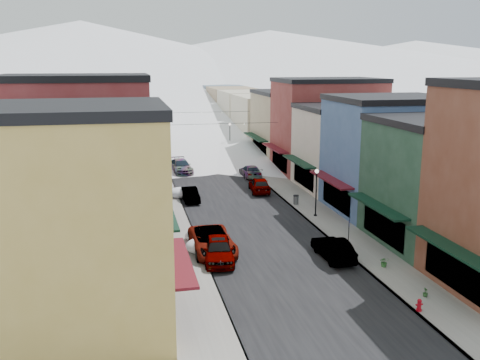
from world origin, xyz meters
name	(u,v)px	position (x,y,z in m)	size (l,w,h in m)	color
ground	(342,339)	(0.00, 0.00, 0.00)	(600.00, 600.00, 0.00)	gray
road	(191,149)	(0.00, 60.00, 0.01)	(10.00, 160.00, 0.01)	black
sidewalk_left	(149,150)	(-6.60, 60.00, 0.07)	(3.20, 160.00, 0.15)	gray
sidewalk_right	(232,147)	(6.60, 60.00, 0.07)	(3.20, 160.00, 0.15)	gray
curb_left	(159,150)	(-5.05, 60.00, 0.07)	(0.10, 160.00, 0.15)	slate
curb_right	(223,148)	(5.05, 60.00, 0.07)	(0.10, 160.00, 0.15)	slate
bldg_l_yellow	(64,221)	(-13.19, 4.00, 5.76)	(11.30, 8.70, 11.50)	#B99944
bldg_l_cream	(79,199)	(-13.19, 12.50, 4.76)	(11.30, 8.20, 9.50)	beige
bldg_l_brick_near	(79,155)	(-13.69, 20.50, 6.26)	(12.30, 8.20, 12.50)	maroon
bldg_l_grayblue	(92,158)	(-13.19, 29.00, 4.51)	(11.30, 9.20, 9.00)	#7989A2
bldg_l_brick_far	(87,135)	(-14.19, 38.00, 5.51)	(13.30, 9.20, 11.00)	brown
bldg_l_tan	(100,129)	(-13.19, 48.00, 5.01)	(11.30, 11.20, 10.00)	tan
bldg_r_green	(447,181)	(13.19, 12.00, 4.76)	(11.30, 9.20, 9.50)	#1E3F2C
bldg_r_blue	(390,154)	(13.19, 21.00, 5.26)	(11.30, 9.20, 10.50)	#3C5989
bldg_r_cream	(353,147)	(13.69, 30.00, 4.51)	(12.30, 9.20, 9.00)	beige
bldg_r_brick_far	(327,126)	(14.19, 39.00, 5.76)	(13.30, 9.20, 11.50)	maroon
bldg_r_tan	(294,125)	(13.19, 49.00, 4.76)	(11.30, 11.20, 9.50)	#9A8665
distant_blocks	(176,111)	(0.00, 83.00, 4.00)	(34.00, 55.00, 8.00)	gray
mountain_ridge	(103,59)	(-19.47, 277.18, 14.36)	(670.00, 340.00, 34.00)	silver
overhead_cables	(202,118)	(0.00, 47.50, 6.20)	(16.40, 15.04, 0.04)	black
car_white_suv	(212,241)	(-4.30, 13.46, 0.87)	(2.88, 6.24, 1.73)	white
car_silver_sedan	(219,249)	(-4.15, 11.75, 0.85)	(2.01, 4.99, 1.70)	#A9ACB2
car_dark_hatch	(190,195)	(-4.07, 28.22, 0.67)	(1.41, 4.05, 1.33)	black
car_silver_wagon	(181,166)	(-3.50, 42.23, 0.81)	(2.27, 5.59, 1.62)	#97999F
car_green_sedan	(333,248)	(3.72, 10.48, 0.76)	(1.62, 4.63, 1.53)	black
car_gray_suv	(259,185)	(3.50, 30.44, 0.81)	(1.92, 4.77, 1.62)	gray
car_black_sedan	(250,171)	(4.30, 37.85, 0.71)	(2.00, 4.92, 1.43)	black
car_lane_silver	(183,142)	(-0.97, 62.93, 0.79)	(1.88, 4.66, 1.59)	#A9ABB1
car_lane_white	(198,138)	(2.20, 67.56, 0.70)	(2.34, 5.07, 1.41)	#BDBDBF
fire_hydrant	(419,305)	(5.20, 1.71, 0.47)	(0.41, 0.31, 0.70)	#AC0915
parking_sign	(349,231)	(5.50, 11.98, 1.41)	(0.11, 0.28, 2.15)	black
trash_can	(296,200)	(5.56, 24.39, 0.61)	(0.53, 0.53, 0.89)	slate
streetlamp_near	(316,187)	(6.06, 20.37, 2.78)	(0.35, 0.35, 4.17)	black
streetlamp_far	(230,134)	(5.20, 55.00, 2.92)	(0.37, 0.37, 4.39)	black
planter_near	(384,262)	(6.35, 8.01, 0.49)	(0.62, 0.53, 0.68)	#327032
planter_far	(425,292)	(6.51, 3.27, 0.41)	(0.30, 0.30, 0.53)	#264D23
snow_pile_near	(204,245)	(-4.88, 13.64, 0.54)	(2.66, 2.84, 1.12)	white
snow_pile_mid	(199,235)	(-4.88, 16.35, 0.44)	(2.16, 2.53, 0.91)	white
snow_pile_far	(180,193)	(-4.88, 29.81, 0.52)	(2.55, 2.77, 1.08)	white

